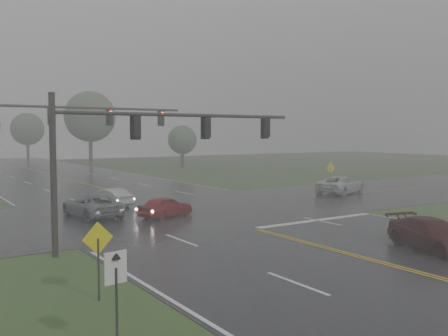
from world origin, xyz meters
TOP-DOWN VIEW (x-y plane):
  - main_road at (0.00, 20.00)m, footprint 18.00×160.00m
  - cross_street at (0.00, 22.00)m, footprint 120.00×14.00m
  - stop_bar at (4.50, 14.40)m, footprint 8.50×0.50m
  - sedan_maroon at (3.55, 6.41)m, footprint 2.96×4.87m
  - sedan_red at (-2.15, 20.24)m, footprint 3.88×2.52m
  - sedan_silver at (-3.34, 26.20)m, footprint 2.14×3.89m
  - car_grey at (-5.81, 22.66)m, footprint 2.72×5.04m
  - pickup_white at (15.19, 22.67)m, footprint 5.71×3.93m
  - signal_gantry_near at (-6.46, 14.13)m, footprint 12.11×0.29m
  - signal_gantry_far at (-5.52, 31.35)m, footprint 14.96×0.40m
  - sign_diamond_west at (-10.53, 8.03)m, footprint 0.98×0.15m
  - sign_arrow_white at (-11.52, 4.02)m, footprint 0.54×0.12m
  - sign_diamond_east at (15.49, 24.16)m, footprint 1.06×0.10m
  - tree_ne_a at (9.62, 68.98)m, footprint 7.76×7.76m
  - tree_e_near at (19.22, 57.28)m, footprint 4.17×4.17m
  - tree_n_far at (4.77, 89.51)m, footprint 5.94×5.94m

SIDE VIEW (x-z plane):
  - main_road at x=0.00m, z-range -0.01..0.01m
  - cross_street at x=0.00m, z-range -0.01..0.01m
  - stop_bar at x=4.50m, z-range 0.00..0.00m
  - sedan_maroon at x=3.55m, z-range -0.66..0.66m
  - sedan_red at x=-2.15m, z-range -0.61..0.61m
  - sedan_silver at x=-3.34m, z-range -0.61..0.61m
  - car_grey at x=-5.81m, z-range -0.67..0.67m
  - pickup_white at x=15.19m, z-range -0.73..0.73m
  - sign_diamond_west at x=-10.53m, z-range 0.41..2.79m
  - sign_arrow_white at x=-11.52m, z-range 0.48..2.90m
  - sign_diamond_east at x=15.49m, z-range 0.45..3.00m
  - tree_e_near at x=19.22m, z-range 0.95..7.08m
  - signal_gantry_near at x=-6.46m, z-range 1.34..7.95m
  - signal_gantry_far at x=-5.52m, z-range 1.62..9.46m
  - tree_n_far at x=4.77m, z-range 1.38..10.11m
  - tree_ne_a at x=9.62m, z-range 1.80..13.21m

